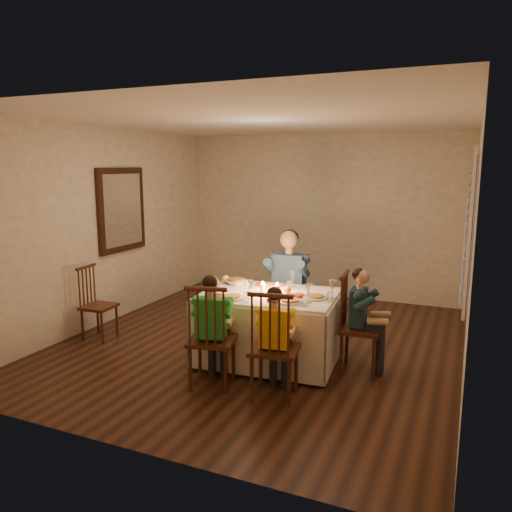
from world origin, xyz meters
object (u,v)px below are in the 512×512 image
at_px(dining_table, 269,313).
at_px(chair_end, 359,371).
at_px(chair_adult, 288,337).
at_px(chair_near_right, 274,396).
at_px(chair_near_left, 213,385).
at_px(chair_extra, 101,337).
at_px(adult, 288,337).
at_px(child_teal, 359,371).
at_px(serving_bowl, 236,282).
at_px(child_green, 213,385).
at_px(child_yellow, 274,396).

height_order(dining_table, chair_end, dining_table).
distance_m(chair_adult, chair_end, 1.24).
bearing_deg(chair_near_right, chair_near_left, -6.55).
bearing_deg(chair_near_left, chair_extra, -32.36).
xyz_separation_m(chair_adult, adult, (0.00, 0.00, 0.00)).
relative_size(chair_near_left, child_teal, 0.95).
bearing_deg(serving_bowl, dining_table, -24.14).
height_order(dining_table, serving_bowl, serving_bowl).
bearing_deg(chair_end, chair_extra, 90.98).
relative_size(chair_extra, child_teal, 0.83).
distance_m(chair_adult, child_green, 1.61).
bearing_deg(dining_table, adult, 89.93).
relative_size(chair_extra, adult, 0.67).
height_order(dining_table, chair_near_left, dining_table).
height_order(chair_end, serving_bowl, serving_bowl).
distance_m(chair_near_right, serving_bowl, 1.54).
height_order(chair_adult, chair_near_left, same).
height_order(chair_adult, child_teal, child_teal).
bearing_deg(child_teal, chair_near_left, 122.80).
height_order(chair_near_left, child_yellow, child_yellow).
bearing_deg(chair_adult, adult, 0.00).
distance_m(dining_table, child_teal, 1.11).
xyz_separation_m(dining_table, chair_end, (0.97, 0.12, -0.54)).
relative_size(chair_near_left, chair_extra, 1.14).
height_order(child_green, child_teal, child_green).
distance_m(chair_near_left, chair_extra, 2.03).
bearing_deg(chair_adult, child_yellow, -76.48).
bearing_deg(chair_extra, chair_near_right, -107.98).
distance_m(adult, child_yellow, 1.64).
relative_size(chair_near_right, chair_end, 1.00).
bearing_deg(child_yellow, chair_adult, -82.60).
relative_size(chair_near_right, child_green, 0.94).
bearing_deg(chair_near_left, adult, -110.84).
distance_m(dining_table, chair_adult, 0.97).
xyz_separation_m(chair_near_left, chair_end, (1.23, 0.92, 0.00)).
xyz_separation_m(child_teal, serving_bowl, (-1.47, 0.10, 0.79)).
distance_m(chair_extra, child_yellow, 2.64).
bearing_deg(chair_end, chair_near_right, 142.64).
height_order(dining_table, child_yellow, dining_table).
xyz_separation_m(chair_near_left, child_green, (-0.00, 0.00, 0.00)).
xyz_separation_m(chair_adult, child_green, (-0.20, -1.59, 0.00)).
height_order(dining_table, chair_near_right, dining_table).
xyz_separation_m(chair_end, chair_extra, (-3.16, -0.27, 0.00)).
distance_m(chair_near_left, serving_bowl, 1.31).
bearing_deg(child_green, adult, -110.84).
distance_m(chair_near_left, child_green, 0.00).
height_order(chair_near_left, adult, adult).
bearing_deg(chair_near_left, chair_near_right, 167.83).
relative_size(child_green, child_yellow, 1.05).
relative_size(child_yellow, serving_bowl, 4.62).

